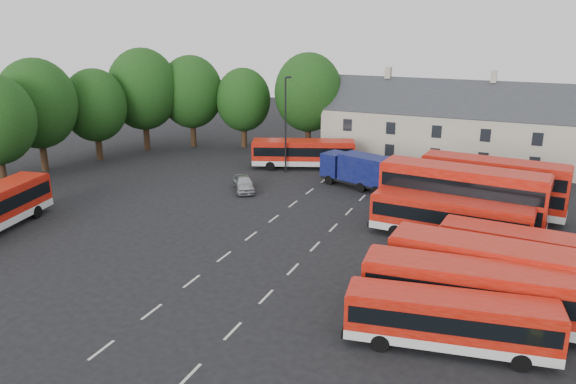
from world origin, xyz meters
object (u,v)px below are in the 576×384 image
bus_row_a (451,318)px  silver_car (244,183)px  lamppost (286,122)px  bus_dd_south (461,195)px  box_truck (359,169)px

bus_row_a → silver_car: bus_row_a is taller
silver_car → lamppost: (0.95, 7.53, 4.48)m
bus_dd_south → lamppost: (-18.47, 10.11, 2.42)m
box_truck → lamppost: size_ratio=0.78×
bus_row_a → lamppost: size_ratio=1.03×
bus_dd_south → silver_car: 19.70m
silver_car → lamppost: 8.81m
bus_dd_south → box_truck: (-10.00, 7.69, -0.98)m
lamppost → bus_dd_south: bearing=-28.7°
bus_row_a → lamppost: 33.48m
bus_row_a → box_truck: size_ratio=1.32×
box_truck → silver_car: 10.77m
box_truck → silver_car: bearing=-133.0°
bus_row_a → bus_dd_south: size_ratio=0.83×
silver_car → bus_dd_south: bearing=-41.7°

